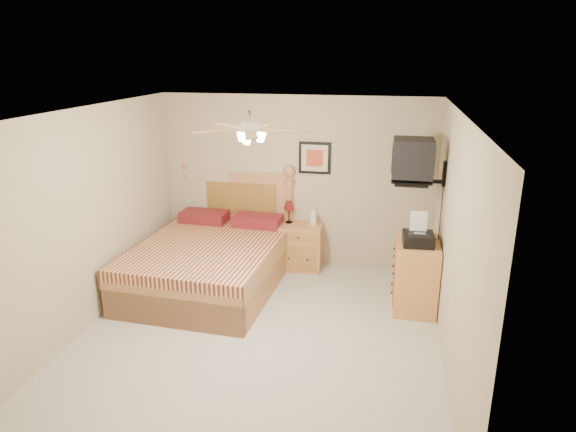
% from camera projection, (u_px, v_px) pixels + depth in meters
% --- Properties ---
extents(floor, '(4.50, 4.50, 0.00)m').
position_uv_depth(floor, '(259.00, 336.00, 5.80)').
color(floor, '#ACA89B').
rests_on(floor, ground).
extents(ceiling, '(4.00, 4.50, 0.04)m').
position_uv_depth(ceiling, '(255.00, 112.00, 5.04)').
color(ceiling, white).
rests_on(ceiling, ground).
extents(wall_back, '(4.00, 0.04, 2.50)m').
position_uv_depth(wall_back, '(296.00, 182.00, 7.52)').
color(wall_back, tan).
rests_on(wall_back, ground).
extents(wall_front, '(4.00, 0.04, 2.50)m').
position_uv_depth(wall_front, '(168.00, 346.00, 3.32)').
color(wall_front, tan).
rests_on(wall_front, ground).
extents(wall_left, '(0.04, 4.50, 2.50)m').
position_uv_depth(wall_left, '(86.00, 220.00, 5.80)').
color(wall_left, tan).
rests_on(wall_left, ground).
extents(wall_right, '(0.04, 4.50, 2.50)m').
position_uv_depth(wall_right, '(454.00, 246.00, 5.04)').
color(wall_right, tan).
rests_on(wall_right, ground).
extents(bed, '(1.89, 2.42, 1.51)m').
position_uv_depth(bed, '(208.00, 235.00, 6.80)').
color(bed, '#B77746').
rests_on(bed, ground).
extents(nightstand, '(0.64, 0.49, 0.67)m').
position_uv_depth(nightstand, '(300.00, 247.00, 7.55)').
color(nightstand, '#C67F49').
rests_on(nightstand, ground).
extents(table_lamp, '(0.22, 0.22, 0.33)m').
position_uv_depth(table_lamp, '(289.00, 212.00, 7.51)').
color(table_lamp, '#5B1013').
rests_on(table_lamp, nightstand).
extents(lotion_bottle, '(0.10, 0.10, 0.27)m').
position_uv_depth(lotion_bottle, '(314.00, 216.00, 7.41)').
color(lotion_bottle, silver).
rests_on(lotion_bottle, nightstand).
extents(framed_picture, '(0.46, 0.04, 0.46)m').
position_uv_depth(framed_picture, '(315.00, 158.00, 7.34)').
color(framed_picture, black).
rests_on(framed_picture, wall_back).
extents(dresser, '(0.51, 0.74, 0.87)m').
position_uv_depth(dresser, '(416.00, 275.00, 6.34)').
color(dresser, '#BF763A').
rests_on(dresser, ground).
extents(fax_machine, '(0.38, 0.40, 0.38)m').
position_uv_depth(fax_machine, '(419.00, 230.00, 6.06)').
color(fax_machine, black).
rests_on(fax_machine, dresser).
extents(magazine_lower, '(0.24, 0.29, 0.02)m').
position_uv_depth(magazine_lower, '(415.00, 235.00, 6.41)').
color(magazine_lower, '#AFA48D').
rests_on(magazine_lower, dresser).
extents(magazine_upper, '(0.28, 0.32, 0.02)m').
position_uv_depth(magazine_upper, '(415.00, 233.00, 6.41)').
color(magazine_upper, gray).
rests_on(magazine_upper, magazine_lower).
extents(wall_tv, '(0.56, 0.46, 0.58)m').
position_uv_depth(wall_tv, '(425.00, 161.00, 6.17)').
color(wall_tv, black).
rests_on(wall_tv, wall_right).
extents(ceiling_fan, '(1.14, 1.14, 0.28)m').
position_uv_depth(ceiling_fan, '(250.00, 130.00, 4.89)').
color(ceiling_fan, silver).
rests_on(ceiling_fan, ceiling).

